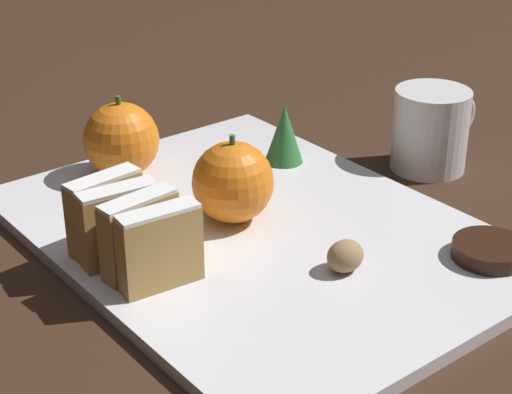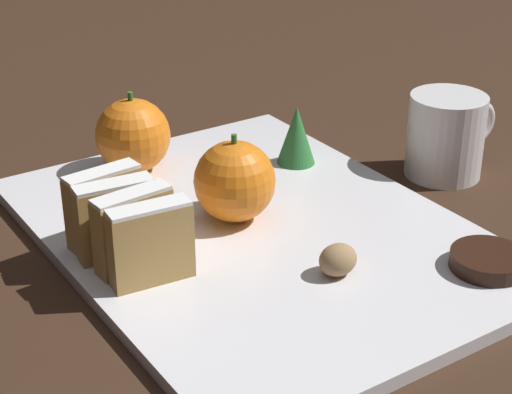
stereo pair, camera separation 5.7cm
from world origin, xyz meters
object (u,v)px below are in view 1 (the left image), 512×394
orange_far (233,182)px  walnut (345,256)px  chocolate_cookie (490,251)px  orange_near (121,140)px  coffee_mug (431,129)px

orange_far → walnut: (0.02, -0.13, -0.02)m
orange_far → chocolate_cookie: size_ratio=1.30×
orange_near → chocolate_cookie: orange_near is taller
orange_near → coffee_mug: bearing=-30.5°
orange_far → chocolate_cookie: 0.22m
orange_near → coffee_mug: orange_near is taller
orange_near → coffee_mug: (0.27, -0.16, -0.01)m
orange_near → chocolate_cookie: (0.15, -0.33, -0.03)m
orange_far → coffee_mug: 0.24m
orange_near → orange_far: size_ratio=1.02×
walnut → orange_near: bearing=99.6°
orange_far → coffee_mug: (0.24, -0.02, -0.01)m
chocolate_cookie → orange_far: bearing=123.6°
coffee_mug → orange_near: bearing=149.5°
orange_far → walnut: 0.13m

